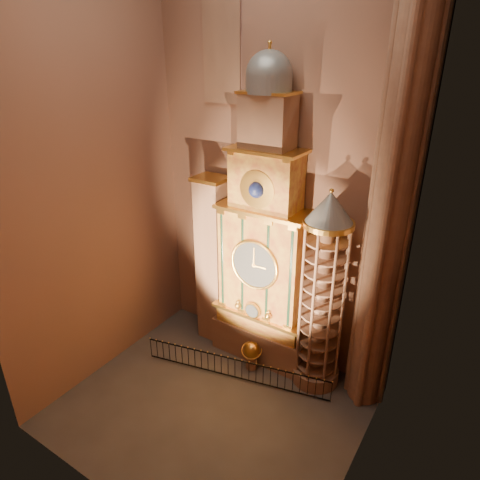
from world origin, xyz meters
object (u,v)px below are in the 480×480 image
Objects in this scene: iron_railing at (235,369)px; stair_turret at (322,295)px; astronomical_clock at (264,251)px; portrait_tower at (213,261)px; celestial_globe at (252,353)px.

stair_turret is at bearing 33.24° from iron_railing.
portrait_tower is at bearing 179.71° from astronomical_clock.
celestial_globe is 0.17× the size of iron_railing.
astronomical_clock is at bearing 96.17° from celestial_globe.
stair_turret reaches higher than iron_railing.
stair_turret is 5.54m from celestial_globe.
celestial_globe is (3.55, -1.41, -4.14)m from portrait_tower.
portrait_tower reaches higher than iron_railing.
portrait_tower is 6.91m from stair_turret.
celestial_globe is (-3.35, -1.13, -4.26)m from stair_turret.
portrait_tower is at bearing 140.80° from iron_railing.
stair_turret is 1.07× the size of iron_railing.
portrait_tower is (-3.40, 0.02, -1.53)m from astronomical_clock.
portrait_tower reaches higher than celestial_globe.
astronomical_clock is 1.64× the size of portrait_tower.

